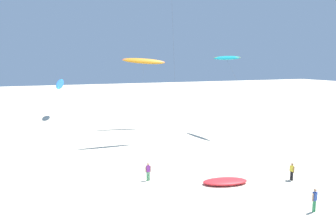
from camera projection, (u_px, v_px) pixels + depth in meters
name	position (u px, v px, depth m)	size (l,w,h in m)	color
flying_kite_0	(144.00, 61.00, 50.54)	(7.42, 11.19, 11.38)	orange
flying_kite_3	(60.00, 84.00, 60.47)	(2.52, 12.23, 7.44)	blue
flying_kite_4	(226.00, 58.00, 45.97)	(2.42, 10.72, 11.48)	#19B2B7
grounded_kite_0	(225.00, 181.00, 27.45)	(4.22, 2.62, 0.42)	red
person_foreground_walker	(148.00, 171.00, 28.11)	(0.51, 0.21, 1.62)	#338E56
person_near_right	(315.00, 199.00, 22.19)	(0.50, 0.24, 1.70)	#338E56
person_far_watcher	(292.00, 171.00, 28.18)	(0.23, 0.51, 1.58)	black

